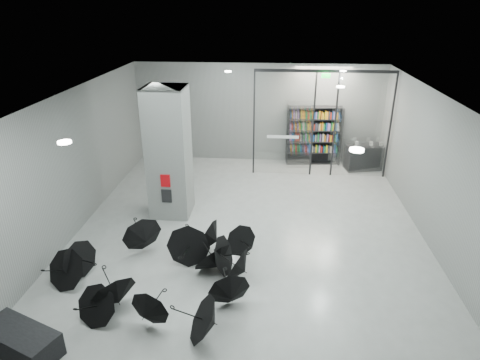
# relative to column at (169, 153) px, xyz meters

# --- Properties ---
(room) EXTENTS (14.00, 14.02, 4.01)m
(room) POSITION_rel_column_xyz_m (2.50, -2.00, 0.84)
(room) COLOR gray
(room) RESTS_ON ground
(column) EXTENTS (1.20, 1.20, 4.00)m
(column) POSITION_rel_column_xyz_m (0.00, 0.00, 0.00)
(column) COLOR slate
(column) RESTS_ON ground
(fire_cabinet) EXTENTS (0.28, 0.04, 0.38)m
(fire_cabinet) POSITION_rel_column_xyz_m (0.00, -0.62, -0.65)
(fire_cabinet) COLOR #A50A07
(fire_cabinet) RESTS_ON column
(info_panel) EXTENTS (0.30, 0.03, 0.42)m
(info_panel) POSITION_rel_column_xyz_m (0.00, -0.62, -1.15)
(info_panel) COLOR black
(info_panel) RESTS_ON column
(exit_sign) EXTENTS (0.30, 0.06, 0.15)m
(exit_sign) POSITION_rel_column_xyz_m (4.90, 3.30, 1.82)
(exit_sign) COLOR #0CE533
(exit_sign) RESTS_ON room
(glass_partition) EXTENTS (5.06, 0.08, 4.00)m
(glass_partition) POSITION_rel_column_xyz_m (4.89, 3.50, 0.18)
(glass_partition) COLOR silver
(glass_partition) RESTS_ON ground
(bench) EXTENTS (1.73, 1.23, 0.51)m
(bench) POSITION_rel_column_xyz_m (-1.57, -5.92, -1.74)
(bench) COLOR black
(bench) RESTS_ON ground
(bookshelf) EXTENTS (2.20, 0.66, 2.38)m
(bookshelf) POSITION_rel_column_xyz_m (4.79, 4.75, -0.81)
(bookshelf) COLOR black
(bookshelf) RESTS_ON ground
(shop_counter) EXTENTS (1.76, 1.01, 0.99)m
(shop_counter) POSITION_rel_column_xyz_m (6.87, 4.26, -1.50)
(shop_counter) COLOR black
(shop_counter) RESTS_ON ground
(umbrella_cluster) EXTENTS (5.29, 4.23, 1.26)m
(umbrella_cluster) POSITION_rel_column_xyz_m (0.86, -3.61, -1.69)
(umbrella_cluster) COLOR black
(umbrella_cluster) RESTS_ON ground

